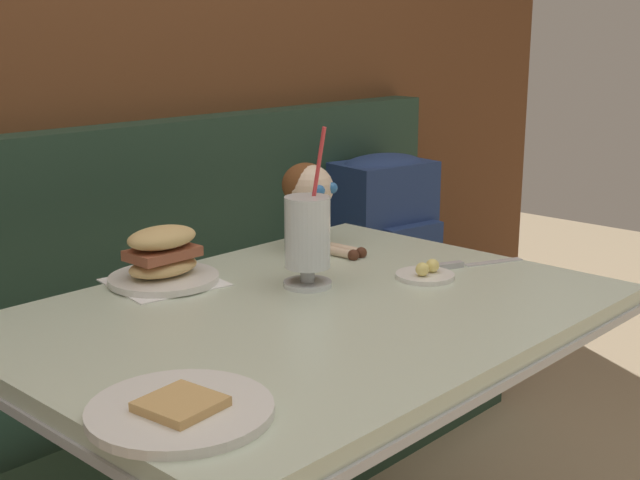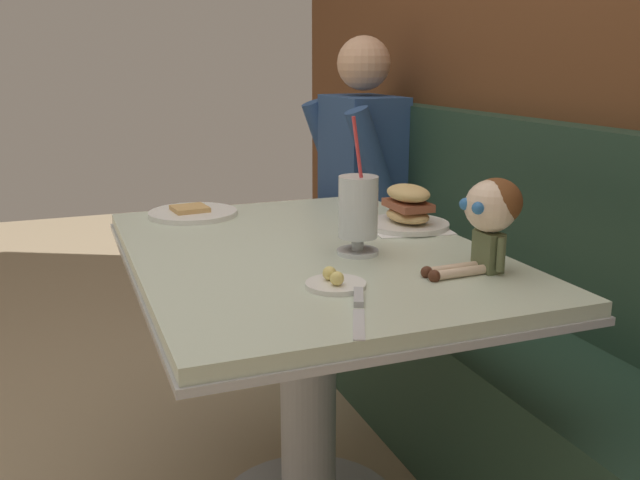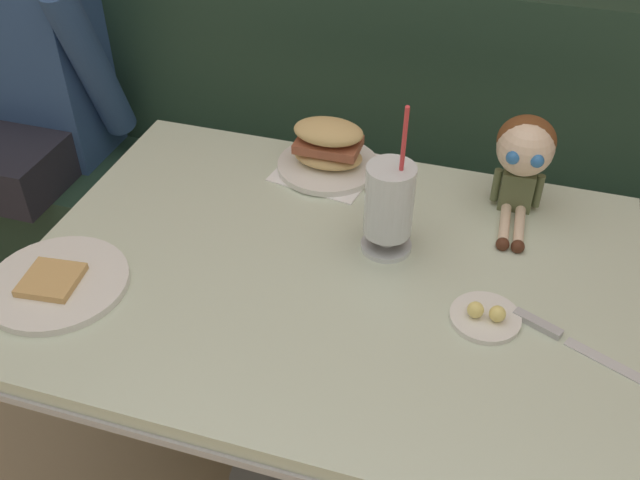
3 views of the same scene
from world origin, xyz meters
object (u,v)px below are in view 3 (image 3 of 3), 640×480
at_px(sandwich_plate, 328,151).
at_px(butter_saucer, 485,316).
at_px(milkshake_glass, 389,205).
at_px(butter_knife, 556,334).
at_px(toast_plate, 57,283).
at_px(diner_patron, 21,60).
at_px(seated_doll, 525,153).

distance_m(sandwich_plate, butter_saucer, 0.53).
xyz_separation_m(milkshake_glass, butter_knife, (0.32, -0.14, -0.10)).
bearing_deg(sandwich_plate, butter_knife, -36.09).
height_order(toast_plate, butter_saucer, butter_saucer).
bearing_deg(diner_patron, toast_plate, -51.42).
distance_m(toast_plate, butter_knife, 0.86).
distance_m(milkshake_glass, diner_patron, 1.25).
xyz_separation_m(toast_plate, butter_saucer, (0.73, 0.14, 0.00)).
bearing_deg(milkshake_glass, toast_plate, -152.46).
height_order(sandwich_plate, butter_knife, sandwich_plate).
xyz_separation_m(sandwich_plate, butter_saucer, (0.38, -0.36, -0.04)).
xyz_separation_m(seated_doll, diner_patron, (-1.36, 0.29, -0.13)).
relative_size(seated_doll, diner_patron, 0.27).
bearing_deg(seated_doll, butter_knife, -73.58).
height_order(butter_saucer, butter_knife, butter_saucer).
relative_size(toast_plate, milkshake_glass, 0.79).
xyz_separation_m(butter_saucer, seated_doll, (0.02, 0.34, 0.12)).
relative_size(butter_saucer, diner_patron, 0.15).
distance_m(milkshake_glass, butter_knife, 0.36).
distance_m(toast_plate, milkshake_glass, 0.61).
relative_size(butter_knife, diner_patron, 0.28).
relative_size(sandwich_plate, seated_doll, 1.04).
xyz_separation_m(sandwich_plate, diner_patron, (-0.96, 0.26, -0.04)).
xyz_separation_m(toast_plate, milkshake_glass, (0.53, 0.28, 0.09)).
height_order(butter_knife, diner_patron, diner_patron).
relative_size(butter_saucer, butter_knife, 0.54).
height_order(butter_knife, seated_doll, seated_doll).
relative_size(toast_plate, butter_knife, 1.12).
bearing_deg(sandwich_plate, diner_patron, 164.61).
bearing_deg(diner_patron, butter_saucer, -25.00).
relative_size(milkshake_glass, seated_doll, 1.43).
bearing_deg(butter_knife, butter_saucer, 179.30).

